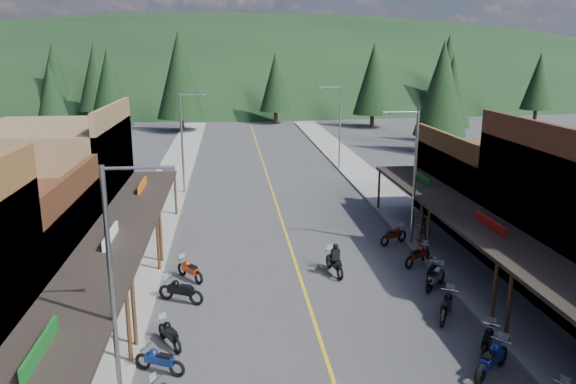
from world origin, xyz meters
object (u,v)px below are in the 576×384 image
object	(u,v)px
streetlight_2	(413,172)
bike_east_6	(488,340)
pine_8	(52,101)
bike_east_8	(436,277)
pine_11	(442,88)
bike_west_6	(159,359)
bike_west_8	(181,290)
bike_west_7	(170,333)
bike_east_7	(447,305)
pedestrian_east_b	(421,225)
pine_3	(276,82)
pine_2	(180,75)
streetlight_1	(184,139)
pine_6	(539,81)
bike_east_9	(432,272)
bike_east_5	(492,358)
shop_west_3	(55,184)
shop_east_3	(497,189)
pine_1	(96,77)
bike_east_10	(418,254)
rider_on_bike	(335,261)
streetlight_0	(116,279)
pine_4	(374,78)
pine_10	(109,87)
bike_east_11	(394,234)
pine_7	(54,75)
bike_west_9	(190,269)
pine_5	(448,70)

from	to	relation	value
streetlight_2	bike_east_6	bearing A→B (deg)	-93.87
pine_8	bike_east_8	world-z (taller)	pine_8
streetlight_2	pine_11	distance (m)	32.83
bike_west_6	bike_west_8	size ratio (longest dim) A/B	0.87
bike_west_7	bike_east_7	bearing A→B (deg)	-23.76
pedestrian_east_b	pine_3	bearing A→B (deg)	-103.51
pine_2	bike_west_6	xyz separation A→B (m)	(3.92, -62.10, -7.43)
streetlight_1	pine_6	world-z (taller)	pine_6
pine_6	bike_east_9	distance (m)	73.12
pine_8	bike_east_5	bearing A→B (deg)	-58.67
bike_west_8	bike_east_9	xyz separation A→B (m)	(12.24, 1.08, -0.10)
bike_east_6	bike_east_7	distance (m)	2.98
pine_3	pine_11	bearing A→B (deg)	-60.26
shop_west_3	shop_east_3	world-z (taller)	shop_west_3
pine_1	pine_2	world-z (taller)	pine_2
pine_3	bike_east_10	bearing A→B (deg)	-87.65
rider_on_bike	bike_east_10	bearing A→B (deg)	0.04
bike_west_7	pedestrian_east_b	xyz separation A→B (m)	(13.77, 10.85, 0.51)
streetlight_0	pine_4	world-z (taller)	pine_4
pine_6	bike_west_8	distance (m)	81.22
pine_4	pedestrian_east_b	distance (m)	52.70
pine_11	pine_10	bearing A→B (deg)	162.47
bike_east_11	pine_10	bearing A→B (deg)	178.81
bike_east_6	pedestrian_east_b	bearing A→B (deg)	116.91
pine_3	bike_east_6	world-z (taller)	pine_3
pine_7	pedestrian_east_b	size ratio (longest dim) A/B	6.78
shop_east_3	bike_east_9	size ratio (longest dim) A/B	5.74
bike_west_7	bike_east_5	size ratio (longest dim) A/B	0.85
bike_west_9	pine_4	bearing A→B (deg)	29.83
pine_8	bike_east_11	size ratio (longest dim) A/B	4.74
bike_west_6	bike_west_7	distance (m)	1.91
pine_11	bike_east_8	distance (m)	39.01
shop_east_3	pine_2	bearing A→B (deg)	116.96
bike_east_5	bike_east_9	distance (m)	8.25
pine_1	bike_east_9	distance (m)	74.09
pine_2	pedestrian_east_b	world-z (taller)	pine_2
bike_east_6	bike_east_10	bearing A→B (deg)	122.37
rider_on_bike	pedestrian_east_b	bearing A→B (deg)	26.30
pine_5	bike_east_11	xyz separation A→B (m)	(-27.81, -63.48, -7.39)
bike_east_5	bike_east_10	bearing A→B (deg)	136.34
streetlight_0	pine_11	world-z (taller)	pine_11
bike_west_8	bike_east_8	size ratio (longest dim) A/B	1.07
streetlight_1	pine_1	distance (m)	51.01
pine_10	rider_on_bike	size ratio (longest dim) A/B	4.87
pine_5	pine_6	bearing A→B (deg)	-33.69
bike_east_11	rider_on_bike	world-z (taller)	rider_on_bike
streetlight_2	bike_west_7	xyz separation A→B (m)	(-12.87, -10.20, -3.90)
pine_3	bike_east_10	size ratio (longest dim) A/B	5.19
bike_east_9	bike_east_5	bearing A→B (deg)	-62.19
bike_east_9	bike_west_8	bearing A→B (deg)	-141.53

